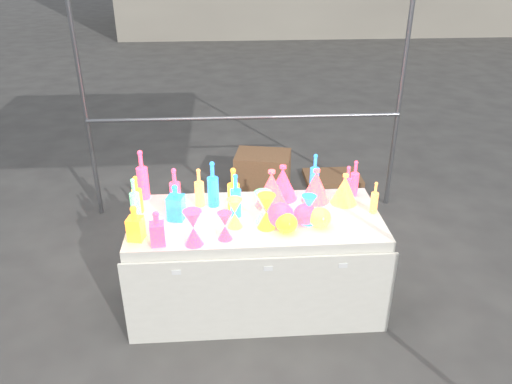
{
  "coord_description": "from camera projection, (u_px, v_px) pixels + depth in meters",
  "views": [
    {
      "loc": [
        -0.21,
        -3.1,
        2.54
      ],
      "look_at": [
        0.0,
        0.0,
        0.95
      ],
      "focal_mm": 35.0,
      "sensor_mm": 36.0,
      "label": 1
    }
  ],
  "objects": [
    {
      "name": "lampshade_0",
      "position": [
        271.0,
        188.0,
        3.68
      ],
      "size": [
        0.29,
        0.29,
        0.29
      ],
      "primitive_type": null,
      "rotation": [
        0.0,
        0.0,
        -0.24
      ],
      "color": "gold",
      "rests_on": "display_table"
    },
    {
      "name": "bottle_7",
      "position": [
        236.0,
        195.0,
        3.52
      ],
      "size": [
        0.09,
        0.09,
        0.33
      ],
      "primitive_type": null,
      "rotation": [
        0.0,
        0.0,
        -0.12
      ],
      "color": "#1A9239",
      "rests_on": "display_table"
    },
    {
      "name": "hourglass_2",
      "position": [
        235.0,
        213.0,
        3.42
      ],
      "size": [
        0.14,
        0.14,
        0.21
      ],
      "primitive_type": null,
      "rotation": [
        0.0,
        0.0,
        -0.36
      ],
      "color": "#137B5D",
      "rests_on": "display_table"
    },
    {
      "name": "hourglass_0",
      "position": [
        193.0,
        228.0,
        3.21
      ],
      "size": [
        0.14,
        0.14,
        0.25
      ],
      "primitive_type": null,
      "rotation": [
        0.0,
        0.0,
        -0.18
      ],
      "color": "#FF561A",
      "rests_on": "display_table"
    },
    {
      "name": "bottle_2",
      "position": [
        142.0,
        175.0,
        3.75
      ],
      "size": [
        0.11,
        0.11,
        0.39
      ],
      "primitive_type": null,
      "rotation": [
        0.0,
        0.0,
        -0.26
      ],
      "color": "#FF561A",
      "rests_on": "display_table"
    },
    {
      "name": "decanter_2",
      "position": [
        176.0,
        202.0,
        3.5
      ],
      "size": [
        0.13,
        0.13,
        0.27
      ],
      "primitive_type": null,
      "rotation": [
        0.0,
        0.0,
        -0.25
      ],
      "color": "#1A9239",
      "rests_on": "display_table"
    },
    {
      "name": "bottle_5",
      "position": [
        135.0,
        199.0,
        3.49
      ],
      "size": [
        0.09,
        0.09,
        0.32
      ],
      "primitive_type": null,
      "rotation": [
        0.0,
        0.0,
        -0.36
      ],
      "color": "#AF2382",
      "rests_on": "display_table"
    },
    {
      "name": "hourglass_5",
      "position": [
        309.0,
        210.0,
        3.46
      ],
      "size": [
        0.11,
        0.11,
        0.21
      ],
      "primitive_type": null,
      "rotation": [
        0.0,
        0.0,
        -0.07
      ],
      "color": "#1A9239",
      "rests_on": "display_table"
    },
    {
      "name": "globe_3",
      "position": [
        305.0,
        215.0,
        3.48
      ],
      "size": [
        0.21,
        0.21,
        0.13
      ],
      "primitive_type": null,
      "rotation": [
        0.0,
        0.0,
        -0.41
      ],
      "color": "#2233C8",
      "rests_on": "display_table"
    },
    {
      "name": "hourglass_3",
      "position": [
        263.0,
        208.0,
        3.45
      ],
      "size": [
        0.15,
        0.15,
        0.24
      ],
      "primitive_type": null,
      "rotation": [
        0.0,
        0.0,
        -0.25
      ],
      "color": "#AF2382",
      "rests_on": "display_table"
    },
    {
      "name": "bottle_0",
      "position": [
        137.0,
        194.0,
        3.58
      ],
      "size": [
        0.08,
        0.08,
        0.29
      ],
      "primitive_type": null,
      "rotation": [
        0.0,
        0.0,
        0.04
      ],
      "color": "red",
      "rests_on": "display_table"
    },
    {
      "name": "display_table",
      "position": [
        256.0,
        261.0,
        3.75
      ],
      "size": [
        1.84,
        0.83,
        0.75
      ],
      "color": "white",
      "rests_on": "ground"
    },
    {
      "name": "decanter_0",
      "position": [
        135.0,
        223.0,
        3.26
      ],
      "size": [
        0.12,
        0.12,
        0.25
      ],
      "primitive_type": null,
      "rotation": [
        0.0,
        0.0,
        -0.2
      ],
      "color": "red",
      "rests_on": "display_table"
    },
    {
      "name": "bottle_8",
      "position": [
        315.0,
        173.0,
        3.86
      ],
      "size": [
        0.09,
        0.09,
        0.32
      ],
      "primitive_type": null,
      "rotation": [
        0.0,
        0.0,
        0.22
      ],
      "color": "#1A9239",
      "rests_on": "display_table"
    },
    {
      "name": "cardboard_box_flat",
      "position": [
        333.0,
        177.0,
        5.85
      ],
      "size": [
        0.65,
        0.47,
        0.06
      ],
      "primitive_type": "cube",
      "rotation": [
        0.0,
        0.0,
        0.0
      ],
      "color": "#8A5F3E",
      "rests_on": "ground"
    },
    {
      "name": "ground",
      "position": [
        256.0,
        299.0,
        3.93
      ],
      "size": [
        80.0,
        80.0,
        0.0
      ],
      "primitive_type": "plane",
      "color": "#5B5955",
      "rests_on": "ground"
    },
    {
      "name": "cardboard_box_closed",
      "position": [
        263.0,
        172.0,
        5.54
      ],
      "size": [
        0.67,
        0.54,
        0.43
      ],
      "primitive_type": "cube",
      "rotation": [
        0.0,
        0.0,
        -0.2
      ],
      "color": "#8A5F3E",
      "rests_on": "ground"
    },
    {
      "name": "lampshade_1",
      "position": [
        316.0,
        185.0,
        3.75
      ],
      "size": [
        0.23,
        0.23,
        0.26
      ],
      "primitive_type": null,
      "rotation": [
        0.0,
        0.0,
        -0.06
      ],
      "color": "gold",
      "rests_on": "display_table"
    },
    {
      "name": "bottle_11",
      "position": [
        375.0,
        197.0,
        3.59
      ],
      "size": [
        0.07,
        0.07,
        0.25
      ],
      "primitive_type": null,
      "rotation": [
        0.0,
        0.0,
        0.3
      ],
      "color": "#137B5D",
      "rests_on": "display_table"
    },
    {
      "name": "decanter_1",
      "position": [
        157.0,
        228.0,
        3.21
      ],
      "size": [
        0.1,
        0.1,
        0.24
      ],
      "primitive_type": null,
      "rotation": [
        0.0,
        0.0,
        0.11
      ],
      "color": "#FF561A",
      "rests_on": "display_table"
    },
    {
      "name": "lampshade_3",
      "position": [
        345.0,
        189.0,
        3.72
      ],
      "size": [
        0.23,
        0.23,
        0.24
      ],
      "primitive_type": null,
      "rotation": [
        0.0,
        0.0,
        0.17
      ],
      "color": "#137B5D",
      "rests_on": "display_table"
    },
    {
      "name": "globe_1",
      "position": [
        320.0,
        219.0,
        3.44
      ],
      "size": [
        0.18,
        0.18,
        0.12
      ],
      "primitive_type": null,
      "rotation": [
        0.0,
        0.0,
        -0.19
      ],
      "color": "#137B5D",
      "rests_on": "display_table"
    },
    {
      "name": "bottle_4",
      "position": [
        199.0,
        187.0,
        3.67
      ],
      "size": [
        0.09,
        0.09,
        0.3
      ],
      "primitive_type": null,
      "rotation": [
        0.0,
        0.0,
        -0.35
      ],
      "color": "#137B5D",
      "rests_on": "display_table"
    },
    {
      "name": "hourglass_1",
      "position": [
        225.0,
        226.0,
        3.28
      ],
      "size": [
        0.12,
        0.12,
        0.2
      ],
      "primitive_type": null,
      "rotation": [
        0.0,
        0.0,
        0.25
      ],
      "color": "#2233C8",
      "rests_on": "display_table"
    },
    {
      "name": "bottle_10",
      "position": [
        347.0,
        184.0,
        3.73
      ],
      "size": [
        0.09,
        0.09,
        0.29
      ],
      "primitive_type": null,
      "rotation": [
        0.0,
        0.0,
        -0.43
      ],
      "color": "#2233C8",
      "rests_on": "display_table"
    },
    {
      "name": "globe_2",
      "position": [
        280.0,
        216.0,
        3.44
      ],
      "size": [
        0.2,
        0.2,
        0.15
      ],
      "primitive_type": null,
      "rotation": [
        0.0,
        0.0,
        -0.08
      ],
      "color": "#FF561A",
      "rests_on": "display_table"
    },
    {
      "name": "lampshade_2",
      "position": [
        283.0,
        182.0,
        3.78
      ],
      "size": [
        0.23,
        0.23,
        0.27
      ],
      "primitive_type": null,
      "rotation": [
        0.0,
        0.0,
        0.0
      ],
      "color": "#2233C8",
      "rests_on": "display_table"
    },
    {
      "name": "hourglass_4",
      "position": [
        266.0,
        212.0,
        3.4
      ],
      "size": [
        0.16,
        0.16,
        0.25
      ],
      "primitive_type": null,
      "rotation": [
        0.0,
        0.0,
        0.38
      ],
      "color": "red",
      "rests_on": "display_table"
    },
    {
      "name": "bottle_1",
      "position": [
        213.0,
        184.0,
        3.66
      ],
      "size": [
        0.1,
        0.1,
        0.36
      ],
      "primitive_type": null,
      "rotation": [
        0.0,
        0.0,
        0.19
      ],
      "color": "#1A9239",
      "rests_on": "display_table"
    },
    {
      "name": "bottle_3",
      "position": [
        175.0,
        188.0,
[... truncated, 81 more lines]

